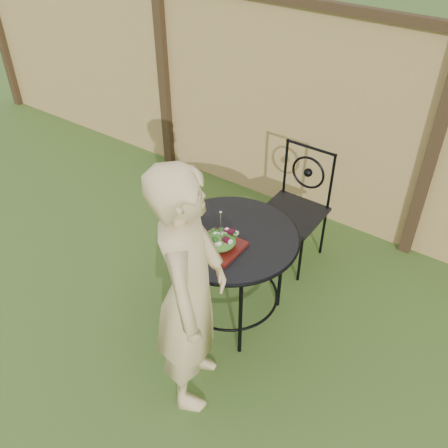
# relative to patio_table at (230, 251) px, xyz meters

# --- Properties ---
(ground) EXTENTS (60.00, 60.00, 0.00)m
(ground) POSITION_rel_patio_table_xyz_m (-0.46, -0.71, -0.59)
(ground) COLOR #2D4D18
(ground) RESTS_ON ground
(fence) EXTENTS (8.00, 0.12, 1.90)m
(fence) POSITION_rel_patio_table_xyz_m (-0.46, 1.48, 0.36)
(fence) COLOR #D8B36A
(fence) RESTS_ON ground
(patio_table) EXTENTS (0.92, 0.92, 0.72)m
(patio_table) POSITION_rel_patio_table_xyz_m (0.00, 0.00, 0.00)
(patio_table) COLOR black
(patio_table) RESTS_ON ground
(patio_chair) EXTENTS (0.46, 0.46, 0.95)m
(patio_chair) POSITION_rel_patio_table_xyz_m (0.06, 0.84, -0.08)
(patio_chair) COLOR black
(patio_chair) RESTS_ON ground
(diner) EXTENTS (0.62, 0.71, 1.64)m
(diner) POSITION_rel_patio_table_xyz_m (0.17, -0.64, 0.23)
(diner) COLOR tan
(diner) RESTS_ON ground
(salad_plate) EXTENTS (0.27, 0.27, 0.02)m
(salad_plate) POSITION_rel_patio_table_xyz_m (0.02, -0.15, 0.15)
(salad_plate) COLOR #480C0A
(salad_plate) RESTS_ON patio_table
(salad) EXTENTS (0.21, 0.21, 0.08)m
(salad) POSITION_rel_patio_table_xyz_m (0.02, -0.15, 0.20)
(salad) COLOR #235614
(salad) RESTS_ON salad_plate
(fork) EXTENTS (0.01, 0.01, 0.18)m
(fork) POSITION_rel_patio_table_xyz_m (0.03, -0.15, 0.33)
(fork) COLOR silver
(fork) RESTS_ON salad
(drinking_glass) EXTENTS (0.08, 0.08, 0.14)m
(drinking_glass) POSITION_rel_patio_table_xyz_m (-0.31, -0.01, 0.21)
(drinking_glass) COLOR #0D969D
(drinking_glass) RESTS_ON patio_table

